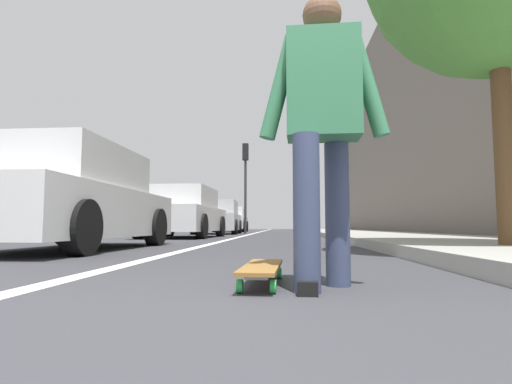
{
  "coord_description": "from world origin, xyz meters",
  "views": [
    {
      "loc": [
        -1.19,
        -0.19,
        0.34
      ],
      "look_at": [
        10.34,
        0.57,
        1.31
      ],
      "focal_mm": 28.59,
      "sensor_mm": 36.0,
      "label": 1
    }
  ],
  "objects": [
    {
      "name": "ground_plane",
      "position": [
        10.0,
        0.0,
        0.0
      ],
      "size": [
        80.0,
        80.0,
        0.0
      ],
      "primitive_type": "plane",
      "color": "#38383D"
    },
    {
      "name": "lane_stripe_white",
      "position": [
        20.0,
        1.18,
        0.0
      ],
      "size": [
        52.0,
        0.16,
        0.01
      ],
      "primitive_type": "cube",
      "color": "silver",
      "rests_on": "ground"
    },
    {
      "name": "sidewalk_curb",
      "position": [
        18.0,
        -3.04,
        0.07
      ],
      "size": [
        52.0,
        3.2,
        0.14
      ],
      "primitive_type": "cube",
      "color": "#9E9B93",
      "rests_on": "ground"
    },
    {
      "name": "building_facade",
      "position": [
        22.0,
        -5.71,
        5.36
      ],
      "size": [
        40.0,
        1.2,
        10.73
      ],
      "primitive_type": "cube",
      "color": "slate",
      "rests_on": "ground"
    },
    {
      "name": "skateboard",
      "position": [
        1.2,
        -0.07,
        0.09
      ],
      "size": [
        0.85,
        0.23,
        0.11
      ],
      "color": "green",
      "rests_on": "ground"
    },
    {
      "name": "skater_person",
      "position": [
        1.05,
        -0.41,
        0.94
      ],
      "size": [
        0.45,
        0.72,
        1.64
      ],
      "color": "#384260",
      "rests_on": "ground"
    },
    {
      "name": "parked_car_near",
      "position": [
        4.57,
        2.89,
        0.71
      ],
      "size": [
        4.19,
        1.91,
        1.48
      ],
      "color": "silver",
      "rests_on": "ground"
    },
    {
      "name": "parked_car_mid",
      "position": [
        10.95,
        2.81,
        0.73
      ],
      "size": [
        4.39,
        2.07,
        1.5
      ],
      "color": "silver",
      "rests_on": "ground"
    },
    {
      "name": "parked_car_far",
      "position": [
        16.86,
        2.71,
        0.7
      ],
      "size": [
        4.13,
        2.04,
        1.47
      ],
      "color": "#B7B7BC",
      "rests_on": "ground"
    },
    {
      "name": "parked_car_end",
      "position": [
        23.72,
        2.99,
        0.72
      ],
      "size": [
        4.1,
        1.95,
        1.49
      ],
      "color": "silver",
      "rests_on": "ground"
    },
    {
      "name": "traffic_light",
      "position": [
        18.03,
        1.58,
        2.97
      ],
      "size": [
        0.33,
        0.28,
        4.29
      ],
      "color": "#2D2D2D",
      "rests_on": "ground"
    }
  ]
}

